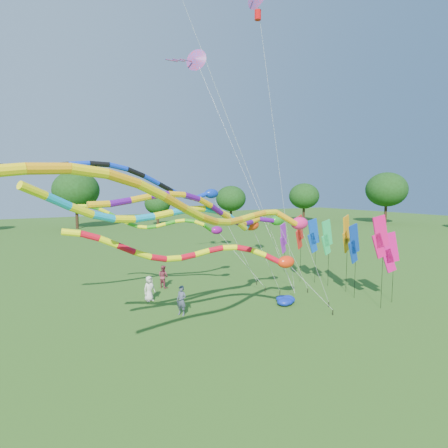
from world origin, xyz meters
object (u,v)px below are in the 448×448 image
blue_nylon_heap (282,300)px  person_b (181,301)px  person_c (163,277)px  tube_kite_orange (233,212)px  tube_kite_red (216,254)px  person_a (149,289)px

blue_nylon_heap → person_b: (-5.98, 1.23, 0.59)m
blue_nylon_heap → person_c: person_c is taller
tube_kite_orange → person_c: bearing=63.4°
tube_kite_orange → blue_nylon_heap: size_ratio=10.27×
person_c → tube_kite_orange: bearing=146.5°
tube_kite_red → person_a: bearing=114.7°
person_a → person_b: 3.39m
person_b → tube_kite_orange: bearing=-35.0°
blue_nylon_heap → person_a: 8.08m
person_b → tube_kite_red: bearing=-17.3°
tube_kite_orange → person_b: size_ratio=9.96×
tube_kite_red → person_a: 6.87m
person_a → tube_kite_red: bearing=-93.0°
tube_kite_orange → person_c: (1.63, 11.75, -5.22)m
tube_kite_orange → person_a: tube_kite_orange is taller
tube_kite_orange → person_c: tube_kite_orange is taller
person_c → person_b: bearing=142.7°
person_c → blue_nylon_heap: bearing=-171.2°
blue_nylon_heap → tube_kite_orange: bearing=-143.5°
blue_nylon_heap → person_c: 8.50m
blue_nylon_heap → person_b: person_b is taller
tube_kite_orange → person_a: (-0.23, 9.30, -5.24)m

